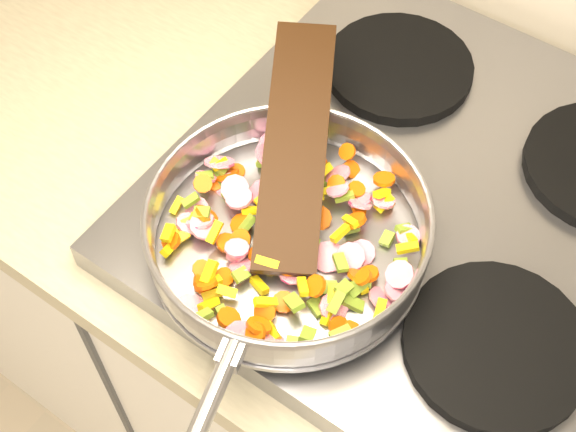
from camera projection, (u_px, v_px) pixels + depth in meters
The scene contains 7 objects.
cooktop at pixel (438, 204), 0.94m from camera, with size 0.60×0.60×0.04m, color #939399.
grate_fl at pixel (271, 214), 0.90m from camera, with size 0.19×0.19×0.02m, color black.
grate_fr at pixel (496, 345), 0.81m from camera, with size 0.19×0.19×0.02m, color black.
grate_bl at pixel (399, 67), 1.03m from camera, with size 0.19×0.19×0.02m, color black.
saute_pan at pixel (287, 229), 0.84m from camera, with size 0.34×0.50×0.06m.
vegetable_heap at pixel (284, 232), 0.85m from camera, with size 0.28×0.29×0.05m.
wooden_spatula at pixel (296, 143), 0.87m from camera, with size 0.30×0.07×0.01m, color black.
Camera 1 is at (-0.53, 1.12, 1.69)m, focal length 50.00 mm.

